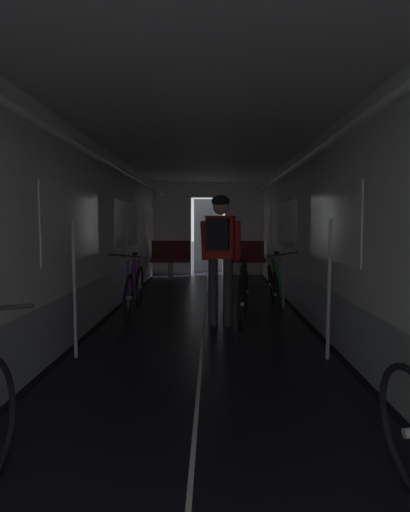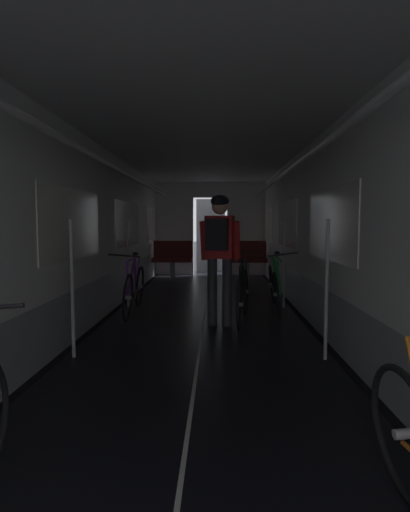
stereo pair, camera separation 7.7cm
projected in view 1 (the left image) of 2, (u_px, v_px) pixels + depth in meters
The scene contains 8 objects.
ground_plane at pixel (190, 492), 2.10m from camera, with size 60.00×60.00×0.00m, color black.
train_car_shell at pixel (204, 198), 5.56m from camera, with size 3.14×12.34×2.57m.
bench_seat_far_left at pixel (171, 256), 10.12m from camera, with size 0.98×0.51×0.95m.
bench_seat_far_right at pixel (245, 256), 10.09m from camera, with size 0.98×0.51×0.95m.
bicycle_purple at pixel (134, 288), 6.26m from camera, with size 0.44×1.69×0.95m.
bicycle_green at pixel (274, 286), 6.56m from camera, with size 0.44×1.69×0.95m.
person_cyclist_aisle at pixel (220, 245), 5.44m from camera, with size 0.56×0.44×1.73m.
bicycle_black_in_aisle at pixel (243, 294), 5.75m from camera, with size 0.44×1.68×0.93m.
Camera 1 is at (0.11, -2.00, 1.35)m, focal length 29.15 mm.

